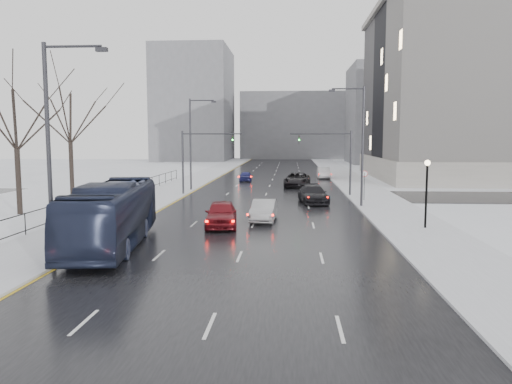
% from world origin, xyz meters
% --- Properties ---
extents(road, '(16.00, 150.00, 0.04)m').
position_xyz_m(road, '(0.00, 60.00, 0.02)').
color(road, black).
rests_on(road, ground).
extents(cross_road, '(130.00, 10.00, 0.04)m').
position_xyz_m(cross_road, '(0.00, 48.00, 0.02)').
color(cross_road, black).
rests_on(cross_road, ground).
extents(sidewalk_left, '(5.00, 150.00, 0.16)m').
position_xyz_m(sidewalk_left, '(-10.50, 60.00, 0.08)').
color(sidewalk_left, silver).
rests_on(sidewalk_left, ground).
extents(sidewalk_right, '(5.00, 150.00, 0.16)m').
position_xyz_m(sidewalk_right, '(10.50, 60.00, 0.08)').
color(sidewalk_right, silver).
rests_on(sidewalk_right, ground).
extents(park_strip, '(14.00, 150.00, 0.12)m').
position_xyz_m(park_strip, '(-20.00, 60.00, 0.06)').
color(park_strip, white).
rests_on(park_strip, ground).
extents(tree_park_d, '(8.75, 8.75, 12.50)m').
position_xyz_m(tree_park_d, '(-17.80, 34.00, 0.00)').
color(tree_park_d, black).
rests_on(tree_park_d, ground).
extents(tree_park_e, '(9.45, 9.45, 13.50)m').
position_xyz_m(tree_park_e, '(-18.20, 44.00, 0.00)').
color(tree_park_e, black).
rests_on(tree_park_e, ground).
extents(iron_fence, '(0.06, 70.00, 1.30)m').
position_xyz_m(iron_fence, '(-13.00, 30.00, 0.91)').
color(iron_fence, black).
rests_on(iron_fence, sidewalk_left).
extents(streetlight_r_mid, '(2.95, 0.25, 10.00)m').
position_xyz_m(streetlight_r_mid, '(8.17, 40.00, 5.62)').
color(streetlight_r_mid, '#2D2D33').
rests_on(streetlight_r_mid, ground).
extents(streetlight_l_near, '(2.95, 0.25, 10.00)m').
position_xyz_m(streetlight_l_near, '(-8.17, 20.00, 5.62)').
color(streetlight_l_near, '#2D2D33').
rests_on(streetlight_l_near, ground).
extents(streetlight_l_far, '(2.95, 0.25, 10.00)m').
position_xyz_m(streetlight_l_far, '(-8.17, 52.00, 5.62)').
color(streetlight_l_far, '#2D2D33').
rests_on(streetlight_l_far, ground).
extents(lamppost_r_mid, '(0.36, 0.36, 4.28)m').
position_xyz_m(lamppost_r_mid, '(11.00, 30.00, 2.94)').
color(lamppost_r_mid, black).
rests_on(lamppost_r_mid, sidewalk_right).
extents(mast_signal_right, '(6.10, 0.33, 6.50)m').
position_xyz_m(mast_signal_right, '(7.33, 48.00, 4.11)').
color(mast_signal_right, '#2D2D33').
rests_on(mast_signal_right, ground).
extents(mast_signal_left, '(6.10, 0.33, 6.50)m').
position_xyz_m(mast_signal_left, '(-7.33, 48.00, 4.11)').
color(mast_signal_left, '#2D2D33').
rests_on(mast_signal_left, ground).
extents(no_uturn_sign, '(0.60, 0.06, 2.70)m').
position_xyz_m(no_uturn_sign, '(9.20, 44.00, 2.30)').
color(no_uturn_sign, '#2D2D33').
rests_on(no_uturn_sign, sidewalk_right).
extents(bldg_far_right, '(24.00, 20.00, 22.00)m').
position_xyz_m(bldg_far_right, '(28.00, 115.00, 11.00)').
color(bldg_far_right, slate).
rests_on(bldg_far_right, ground).
extents(bldg_far_left, '(18.00, 22.00, 28.00)m').
position_xyz_m(bldg_far_left, '(-22.00, 125.00, 14.00)').
color(bldg_far_left, slate).
rests_on(bldg_far_left, ground).
extents(bldg_far_center, '(30.00, 18.00, 18.00)m').
position_xyz_m(bldg_far_center, '(4.00, 140.00, 9.00)').
color(bldg_far_center, slate).
rests_on(bldg_far_center, ground).
extents(bus, '(4.43, 12.53, 3.41)m').
position_xyz_m(bus, '(-7.00, 23.95, 1.75)').
color(bus, '#202740').
rests_on(bus, road).
extents(sedan_center_near, '(2.51, 5.17, 1.70)m').
position_xyz_m(sedan_center_near, '(-2.02, 30.16, 0.89)').
color(sedan_center_near, maroon).
rests_on(sedan_center_near, road).
extents(sedan_right_near, '(1.87, 4.61, 1.49)m').
position_xyz_m(sedan_right_near, '(0.65, 32.53, 0.78)').
color(sedan_right_near, '#A0A0A4').
rests_on(sedan_right_near, road).
extents(sedan_right_cross, '(3.36, 6.34, 1.70)m').
position_xyz_m(sedan_right_cross, '(3.28, 56.92, 0.89)').
color(sedan_right_cross, black).
rests_on(sedan_right_cross, road).
extents(sedan_right_far, '(2.91, 5.65, 1.57)m').
position_xyz_m(sedan_right_far, '(4.50, 42.37, 0.82)').
color(sedan_right_far, black).
rests_on(sedan_right_far, road).
extents(sedan_center_far, '(1.76, 3.97, 1.33)m').
position_xyz_m(sedan_center_far, '(-3.50, 64.21, 0.70)').
color(sedan_center_far, navy).
rests_on(sedan_center_far, road).
extents(sedan_right_distant, '(1.74, 4.77, 1.56)m').
position_xyz_m(sedan_right_distant, '(7.20, 69.39, 0.82)').
color(sedan_right_distant, silver).
rests_on(sedan_right_distant, road).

